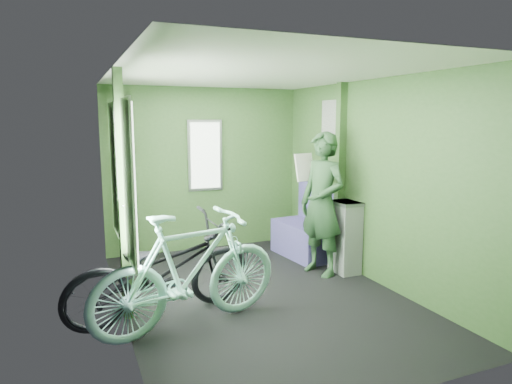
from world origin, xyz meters
TOP-DOWN VIEW (x-y plane):
  - room at (-0.04, 0.04)m, footprint 4.00×4.02m
  - bicycle_black at (-1.05, -0.19)m, footprint 1.94×1.13m
  - bicycle_mint at (-0.88, -0.50)m, footprint 1.91×1.01m
  - passenger at (0.97, 0.38)m, footprint 0.57×0.73m
  - waste_box at (1.26, 0.30)m, footprint 0.26×0.36m
  - bench_seat at (1.15, 1.08)m, footprint 0.61×0.98m

SIDE VIEW (x-z plane):
  - bicycle_black at x=-1.05m, z-range -0.53..0.53m
  - bicycle_mint at x=-0.88m, z-range -0.57..0.57m
  - bench_seat at x=1.15m, z-range -0.20..0.78m
  - waste_box at x=1.26m, z-range 0.00..0.88m
  - passenger at x=0.97m, z-range 0.00..1.71m
  - room at x=-0.04m, z-range 0.28..2.59m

